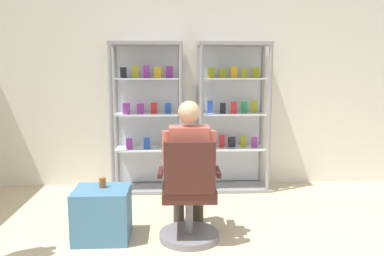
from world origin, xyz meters
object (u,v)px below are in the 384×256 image
display_cabinet_right (232,116)px  seated_shopkeeper (189,161)px  storage_crate (102,214)px  tea_glass (102,183)px  display_cabinet_left (148,116)px  office_chair (189,200)px

display_cabinet_right → seated_shopkeeper: (-0.63, -1.47, -0.25)m
storage_crate → display_cabinet_right: bearing=46.8°
tea_glass → seated_shopkeeper: bearing=1.4°
tea_glass → storage_crate: bearing=-95.3°
display_cabinet_right → storage_crate: size_ratio=3.78×
display_cabinet_left → office_chair: 1.79m
display_cabinet_left → storage_crate: (-0.34, -1.53, -0.73)m
display_cabinet_left → office_chair: (0.47, -1.63, -0.57)m
display_cabinet_right → seated_shopkeeper: 1.62m
office_chair → tea_glass: 0.82m
seated_shopkeeper → storage_crate: 0.94m
display_cabinet_left → seated_shopkeeper: size_ratio=1.47×
display_cabinet_left → display_cabinet_right: size_ratio=1.00×
display_cabinet_left → storage_crate: bearing=-102.4°
tea_glass → display_cabinet_left: bearing=77.4°
display_cabinet_left → office_chair: bearing=-74.0°
office_chair → tea_glass: (-0.80, 0.14, 0.13)m
seated_shopkeeper → storage_crate: seated_shopkeeper is taller
storage_crate → tea_glass: tea_glass is taller
storage_crate → tea_glass: bearing=84.7°
office_chair → seated_shopkeeper: size_ratio=0.74×
office_chair → seated_shopkeeper: bearing=88.7°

